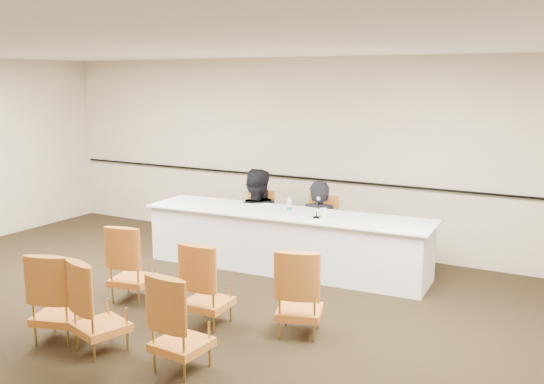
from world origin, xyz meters
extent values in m
plane|color=black|center=(0.00, 0.00, 0.00)|extent=(10.00, 10.00, 0.00)
plane|color=white|center=(0.00, 0.00, 3.00)|extent=(10.00, 10.00, 0.00)
cube|color=beige|center=(0.00, 4.00, 1.50)|extent=(10.00, 0.04, 3.00)
cube|color=black|center=(0.00, 3.96, 1.10)|extent=(9.80, 0.04, 0.03)
imported|color=black|center=(0.37, 3.27, 0.34)|extent=(0.71, 0.53, 1.76)
imported|color=black|center=(-0.68, 3.20, 0.40)|extent=(1.08, 0.96, 1.83)
cube|color=white|center=(0.48, 2.59, 0.83)|extent=(0.33, 0.26, 0.00)
cylinder|color=silver|center=(0.39, 2.59, 0.88)|extent=(0.08, 0.08, 0.10)
cylinder|color=white|center=(0.74, 2.60, 0.89)|extent=(0.11, 0.11, 0.13)
camera|label=1|loc=(3.99, -4.66, 2.66)|focal=40.00mm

